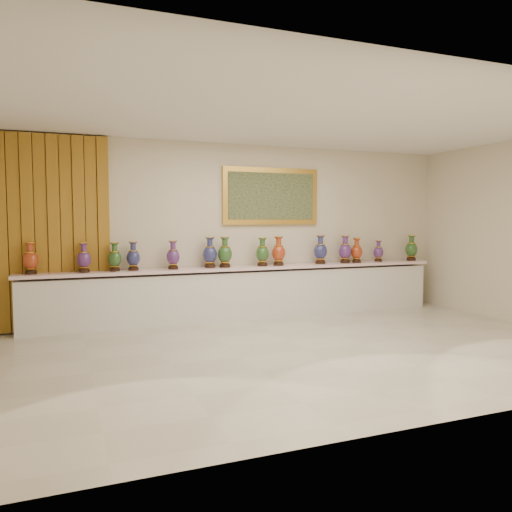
{
  "coord_description": "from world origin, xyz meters",
  "views": [
    {
      "loc": [
        -2.94,
        -5.72,
        1.7
      ],
      "look_at": [
        -0.03,
        1.7,
        1.12
      ],
      "focal_mm": 35.0,
      "sensor_mm": 36.0,
      "label": 1
    }
  ],
  "objects_px": {
    "counter": "(246,293)",
    "vase_1": "(84,259)",
    "vase_2": "(115,258)",
    "vase_0": "(31,260)"
  },
  "relations": [
    {
      "from": "counter",
      "to": "vase_1",
      "type": "xyz_separation_m",
      "value": [
        -2.62,
        -0.01,
        0.67
      ]
    },
    {
      "from": "counter",
      "to": "vase_2",
      "type": "bearing_deg",
      "value": -179.3
    },
    {
      "from": "vase_0",
      "to": "vase_2",
      "type": "distance_m",
      "value": 1.19
    },
    {
      "from": "vase_2",
      "to": "counter",
      "type": "bearing_deg",
      "value": 0.7
    },
    {
      "from": "counter",
      "to": "vase_0",
      "type": "distance_m",
      "value": 3.43
    },
    {
      "from": "vase_2",
      "to": "vase_1",
      "type": "bearing_deg",
      "value": 178.4
    },
    {
      "from": "counter",
      "to": "vase_1",
      "type": "bearing_deg",
      "value": -179.7
    },
    {
      "from": "vase_0",
      "to": "vase_2",
      "type": "height_order",
      "value": "vase_0"
    },
    {
      "from": "counter",
      "to": "vase_1",
      "type": "height_order",
      "value": "vase_1"
    },
    {
      "from": "counter",
      "to": "vase_0",
      "type": "xyz_separation_m",
      "value": [
        -3.36,
        -0.0,
        0.68
      ]
    }
  ]
}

